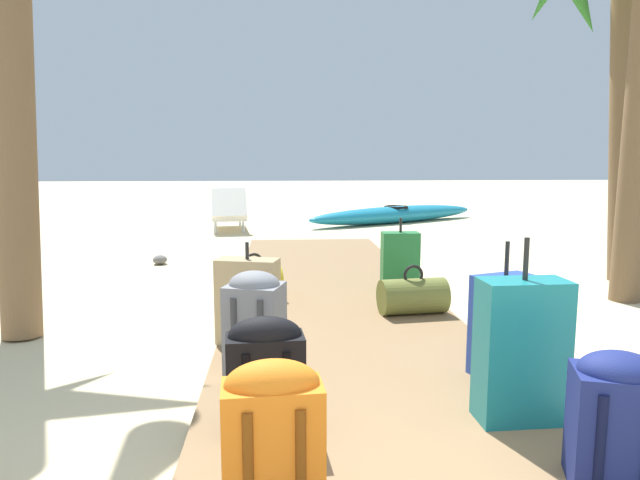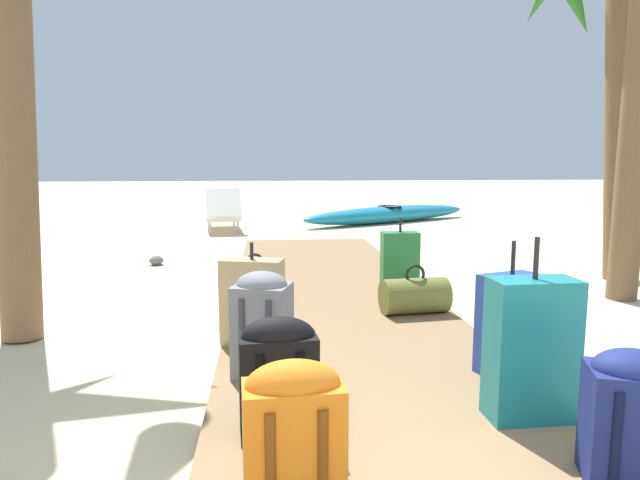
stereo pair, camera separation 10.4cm
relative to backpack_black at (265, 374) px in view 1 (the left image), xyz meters
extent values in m
plane|color=beige|center=(0.55, 1.67, -0.36)|extent=(60.00, 60.00, 0.00)
cube|color=olive|center=(0.55, 2.42, -0.32)|extent=(1.79, 7.44, 0.08)
cube|color=black|center=(0.00, 0.00, -0.06)|extent=(0.35, 0.21, 0.46)
ellipsoid|color=black|center=(0.00, 0.00, 0.17)|extent=(0.33, 0.20, 0.17)
cylinder|color=black|center=(-0.08, -0.10, -0.06)|extent=(0.04, 0.04, 0.36)
cylinder|color=black|center=(0.09, -0.08, -0.06)|extent=(0.04, 0.04, 0.36)
cube|color=#197A7F|center=(1.18, 0.07, 0.05)|extent=(0.40, 0.22, 0.67)
cylinder|color=black|center=(1.18, 0.07, 0.48)|extent=(0.02, 0.02, 0.19)
cube|color=#237538|center=(1.19, 2.74, -0.01)|extent=(0.35, 0.20, 0.54)
cylinder|color=black|center=(1.19, 2.74, 0.32)|extent=(0.02, 0.02, 0.13)
cube|color=slate|center=(-0.07, 0.71, -0.02)|extent=(0.36, 0.33, 0.52)
ellipsoid|color=slate|center=(-0.07, 0.71, 0.24)|extent=(0.34, 0.32, 0.15)
cylinder|color=#3A3A3D|center=(-0.18, 0.61, -0.02)|extent=(0.04, 0.04, 0.42)
cylinder|color=#3A3A3D|center=(-0.04, 0.57, -0.02)|extent=(0.04, 0.04, 0.42)
cylinder|color=gold|center=(-0.16, 2.47, -0.14)|extent=(0.52, 0.40, 0.30)
torus|color=black|center=(-0.16, 2.47, 0.04)|extent=(0.16, 0.06, 0.16)
cylinder|color=olive|center=(1.11, 1.91, -0.14)|extent=(0.55, 0.34, 0.28)
torus|color=black|center=(1.11, 1.91, 0.03)|extent=(0.17, 0.04, 0.16)
cube|color=navy|center=(1.29, -0.49, -0.06)|extent=(0.36, 0.32, 0.45)
ellipsoid|color=navy|center=(1.29, -0.49, 0.16)|extent=(0.34, 0.30, 0.15)
cylinder|color=black|center=(1.19, -0.58, -0.06)|extent=(0.05, 0.05, 0.36)
cube|color=#2847B7|center=(1.32, 0.62, 0.00)|extent=(0.39, 0.30, 0.57)
cylinder|color=black|center=(1.32, 0.62, 0.38)|extent=(0.02, 0.02, 0.19)
cube|color=tan|center=(-0.14, 1.29, 0.00)|extent=(0.44, 0.29, 0.57)
cylinder|color=black|center=(-0.14, 1.29, 0.34)|extent=(0.02, 0.02, 0.11)
cube|color=orange|center=(0.04, -0.60, -0.04)|extent=(0.34, 0.21, 0.48)
ellipsoid|color=orange|center=(0.04, -0.60, 0.20)|extent=(0.33, 0.20, 0.17)
cylinder|color=#70380C|center=(-0.04, -0.70, -0.04)|extent=(0.04, 0.04, 0.39)
cylinder|color=#70380C|center=(0.13, -0.69, -0.04)|extent=(0.04, 0.04, 0.39)
cylinder|color=brown|center=(3.74, 3.48, 1.31)|extent=(0.30, 0.64, 3.35)
cylinder|color=brown|center=(-1.81, 1.92, 1.46)|extent=(0.28, 0.59, 3.65)
cube|color=white|center=(-0.87, 8.11, -0.10)|extent=(0.76, 1.46, 0.08)
cube|color=white|center=(-0.80, 7.52, 0.18)|extent=(0.66, 0.56, 0.49)
cylinder|color=silver|center=(-1.17, 8.64, -0.25)|extent=(0.04, 0.04, 0.22)
cylinder|color=silver|center=(-0.70, 8.70, -0.25)|extent=(0.04, 0.04, 0.22)
cylinder|color=silver|center=(-1.04, 7.53, -0.25)|extent=(0.04, 0.04, 0.22)
cylinder|color=silver|center=(-0.56, 7.58, -0.25)|extent=(0.04, 0.04, 0.22)
ellipsoid|color=teal|center=(2.46, 8.98, -0.19)|extent=(3.97, 2.58, 0.34)
torus|color=black|center=(2.46, 8.98, -0.04)|extent=(0.67, 0.67, 0.05)
ellipsoid|color=slate|center=(-1.41, 4.64, -0.31)|extent=(0.19, 0.21, 0.11)
camera|label=1|loc=(0.07, -2.36, 0.93)|focal=31.62mm
camera|label=2|loc=(-0.04, -2.35, 0.93)|focal=31.62mm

